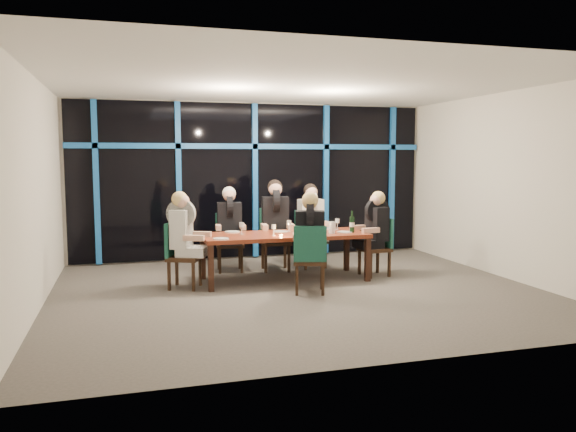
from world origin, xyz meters
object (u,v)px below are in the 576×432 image
at_px(chair_far_left, 229,239).
at_px(chair_end_left, 179,251).
at_px(diner_near_mid, 310,227).
at_px(chair_end_right, 379,243).
at_px(dining_table, 284,238).
at_px(diner_far_left, 230,217).
at_px(water_pitcher, 332,227).
at_px(chair_far_mid, 275,236).
at_px(diner_end_right, 375,221).
at_px(diner_far_mid, 275,212).
at_px(diner_end_left, 184,225).
at_px(chair_near_mid, 310,256).
at_px(chair_far_right, 309,235).
at_px(wine_bottle, 352,224).
at_px(diner_far_right, 311,213).

bearing_deg(chair_far_left, chair_end_left, -125.29).
relative_size(chair_far_left, diner_near_mid, 1.02).
bearing_deg(chair_end_right, dining_table, -99.51).
bearing_deg(chair_far_left, diner_far_left, -90.00).
height_order(dining_table, water_pitcher, water_pitcher).
bearing_deg(dining_table, water_pitcher, -14.64).
bearing_deg(chair_far_mid, diner_near_mid, -81.92).
distance_m(chair_far_mid, diner_end_right, 1.77).
height_order(diner_far_mid, diner_end_left, diner_far_mid).
bearing_deg(chair_near_mid, dining_table, -67.09).
distance_m(diner_far_mid, diner_end_right, 1.70).
relative_size(chair_far_mid, chair_near_mid, 1.07).
distance_m(diner_far_left, diner_end_left, 1.37).
bearing_deg(chair_end_right, chair_far_left, -122.39).
xyz_separation_m(chair_far_mid, chair_far_right, (0.67, 0.10, -0.03)).
distance_m(chair_far_left, wine_bottle, 2.17).
bearing_deg(diner_end_left, chair_end_left, 90.00).
xyz_separation_m(diner_far_left, diner_end_left, (-0.88, -1.05, -0.00)).
bearing_deg(chair_near_mid, diner_near_mid, -90.00).
bearing_deg(chair_end_right, chair_far_right, -147.24).
xyz_separation_m(diner_end_left, water_pitcher, (2.32, -0.08, -0.10)).
bearing_deg(water_pitcher, diner_far_left, 157.04).
distance_m(diner_far_left, diner_far_mid, 0.79).
relative_size(dining_table, diner_far_right, 2.63).
distance_m(chair_end_left, water_pitcher, 2.41).
bearing_deg(chair_near_mid, diner_far_right, -92.11).
height_order(chair_far_right, water_pitcher, chair_far_right).
distance_m(diner_far_right, wine_bottle, 1.11).
xyz_separation_m(diner_end_right, water_pitcher, (-0.80, -0.11, -0.07)).
bearing_deg(diner_far_left, chair_far_left, 90.00).
height_order(chair_end_right, water_pitcher, chair_end_right).
bearing_deg(diner_far_left, diner_far_mid, -6.26).
relative_size(chair_far_right, diner_near_mid, 1.05).
xyz_separation_m(chair_end_right, diner_end_right, (-0.08, -0.01, 0.38)).
relative_size(wine_bottle, water_pitcher, 1.87).
relative_size(chair_far_mid, wine_bottle, 3.05).
bearing_deg(diner_near_mid, diner_far_left, -48.52).
bearing_deg(dining_table, diner_far_right, 49.90).
relative_size(chair_far_right, diner_end_right, 1.09).
height_order(chair_end_left, diner_end_left, diner_end_left).
relative_size(chair_far_left, wine_bottle, 2.83).
relative_size(diner_end_right, water_pitcher, 4.96).
distance_m(chair_far_right, diner_far_right, 0.41).
bearing_deg(chair_end_left, chair_far_right, -43.65).
bearing_deg(chair_far_left, dining_table, -49.79).
bearing_deg(chair_end_left, dining_table, -64.55).
bearing_deg(chair_end_left, diner_end_right, -67.29).
bearing_deg(diner_end_right, diner_end_left, -96.43).
bearing_deg(diner_end_left, wine_bottle, -68.51).
distance_m(chair_far_right, chair_end_right, 1.36).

